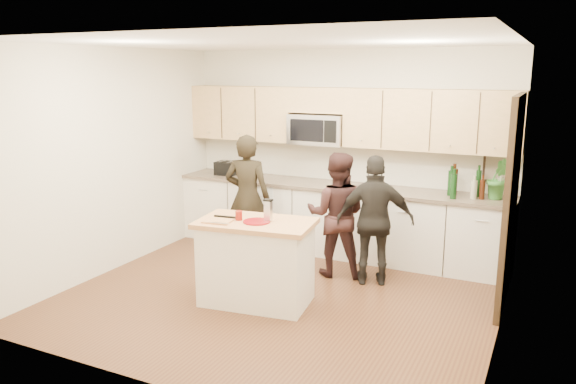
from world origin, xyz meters
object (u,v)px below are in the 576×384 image
at_px(toaster, 226,168).
at_px(woman_center, 337,215).
at_px(woman_right, 375,221).
at_px(woman_left, 247,197).
at_px(island, 256,262).

relative_size(toaster, woman_center, 0.19).
bearing_deg(toaster, woman_center, -20.66).
bearing_deg(woman_right, toaster, -38.70).
bearing_deg(woman_left, toaster, -54.20).
relative_size(woman_left, woman_center, 1.09).
bearing_deg(woman_left, woman_center, 163.89).
relative_size(woman_center, woman_right, 0.99).
relative_size(island, woman_left, 0.79).
height_order(island, woman_center, woman_center).
height_order(woman_left, woman_right, woman_left).
relative_size(toaster, woman_right, 0.19).
xyz_separation_m(woman_left, woman_right, (1.77, -0.18, -0.06)).
bearing_deg(woman_right, island, 27.95).
height_order(toaster, woman_center, woman_center).
bearing_deg(toaster, woman_right, -18.48).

